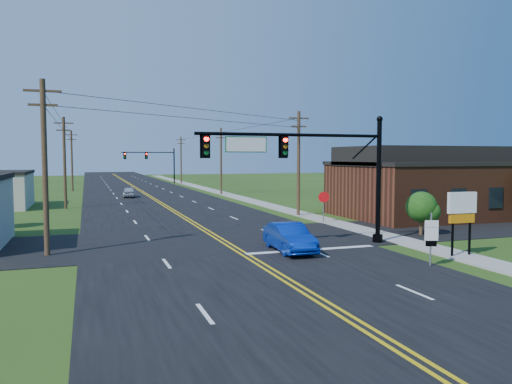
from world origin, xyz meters
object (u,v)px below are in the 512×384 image
object	(u,v)px
route_sign	(431,235)
stop_sign	(324,200)
signal_mast_main	(310,163)
signal_mast_far	(151,160)
blue_car	(289,238)

from	to	relation	value
route_sign	stop_sign	size ratio (longest dim) A/B	1.03
signal_mast_main	signal_mast_far	xyz separation A→B (m)	(0.10, 72.00, -0.20)
signal_mast_main	stop_sign	size ratio (longest dim) A/B	4.61
blue_car	stop_sign	size ratio (longest dim) A/B	1.87
signal_mast_far	blue_car	distance (m)	73.12
signal_mast_main	blue_car	world-z (taller)	signal_mast_main
signal_mast_main	route_sign	bearing A→B (deg)	-63.97
signal_mast_far	blue_car	size ratio (longest dim) A/B	2.40
blue_car	signal_mast_far	bearing A→B (deg)	90.88
stop_sign	signal_mast_main	bearing A→B (deg)	-96.67
signal_mast_main	stop_sign	xyz separation A→B (m)	(5.38, 8.98, -2.98)
route_sign	stop_sign	xyz separation A→B (m)	(2.22, 15.45, 0.30)
blue_car	stop_sign	xyz separation A→B (m)	(7.01, 9.98, 1.01)
blue_car	signal_mast_main	bearing A→B (deg)	33.73
signal_mast_main	signal_mast_far	distance (m)	72.00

